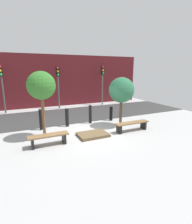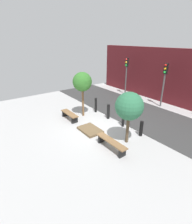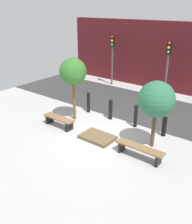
{
  "view_description": "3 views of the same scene",
  "coord_description": "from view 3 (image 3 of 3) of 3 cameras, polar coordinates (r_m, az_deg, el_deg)",
  "views": [
    {
      "loc": [
        -3.21,
        -7.81,
        3.11
      ],
      "look_at": [
        0.41,
        0.02,
        1.04
      ],
      "focal_mm": 28.0,
      "sensor_mm": 36.0,
      "label": 1
    },
    {
      "loc": [
        7.56,
        -5.65,
        5.09
      ],
      "look_at": [
        -0.26,
        0.11,
        0.97
      ],
      "focal_mm": 28.0,
      "sensor_mm": 36.0,
      "label": 2
    },
    {
      "loc": [
        5.74,
        -8.02,
        5.34
      ],
      "look_at": [
        -0.19,
        -0.38,
        1.15
      ],
      "focal_mm": 40.0,
      "sensor_mm": 36.0,
      "label": 3
    }
  ],
  "objects": [
    {
      "name": "ground_plane",
      "position": [
        11.21,
        1.95,
        -5.03
      ],
      "size": [
        18.0,
        18.0,
        0.0
      ],
      "primitive_type": "plane",
      "color": "#A5A5A5"
    },
    {
      "name": "road_strip",
      "position": [
        14.27,
        11.23,
        1.01
      ],
      "size": [
        18.0,
        4.38,
        0.01
      ],
      "primitive_type": "cube",
      "color": "#323232",
      "rests_on": "ground"
    },
    {
      "name": "building_facade",
      "position": [
        16.98,
        17.75,
        11.69
      ],
      "size": [
        16.2,
        0.5,
        4.4
      ],
      "primitive_type": "cube",
      "color": "#511419",
      "rests_on": "ground"
    },
    {
      "name": "bench_left",
      "position": [
        11.84,
        -8.47,
        -1.84
      ],
      "size": [
        1.67,
        0.44,
        0.47
      ],
      "rotation": [
        0.0,
        0.0,
        -0.0
      ],
      "color": "black",
      "rests_on": "ground"
    },
    {
      "name": "bench_right",
      "position": [
        9.55,
        9.91,
        -8.49
      ],
      "size": [
        1.91,
        0.4,
        0.48
      ],
      "rotation": [
        0.0,
        0.0,
        0.0
      ],
      "color": "black",
      "rests_on": "ground"
    },
    {
      "name": "planter_bed",
      "position": [
        10.82,
        0.34,
        -5.76
      ],
      "size": [
        1.44,
        1.0,
        0.13
      ],
      "primitive_type": "cube",
      "color": "brown",
      "rests_on": "ground"
    },
    {
      "name": "tree_behind_left_bench",
      "position": [
        11.86,
        -5.29,
        9.05
      ],
      "size": [
        1.28,
        1.28,
        3.08
      ],
      "color": "brown",
      "rests_on": "ground"
    },
    {
      "name": "tree_behind_right_bench",
      "position": [
        9.71,
        13.65,
        2.74
      ],
      "size": [
        1.41,
        1.41,
        2.74
      ],
      "color": "#4F3D2A",
      "rests_on": "ground"
    },
    {
      "name": "bollard_far_left",
      "position": [
        13.23,
        -1.75,
        2.19
      ],
      "size": [
        0.17,
        0.17,
        1.1
      ],
      "primitive_type": "cylinder",
      "color": "black",
      "rests_on": "ground"
    },
    {
      "name": "bollard_left",
      "position": [
        12.45,
        3.32,
        0.56
      ],
      "size": [
        0.2,
        0.2,
        1.02
      ],
      "primitive_type": "cylinder",
      "color": "black",
      "rests_on": "ground"
    },
    {
      "name": "bollard_center",
      "position": [
        11.76,
        9.04,
        -0.94
      ],
      "size": [
        0.17,
        0.17,
        1.09
      ],
      "primitive_type": "cylinder",
      "color": "black",
      "rests_on": "ground"
    },
    {
      "name": "bollard_right",
      "position": [
        11.27,
        15.32,
        -3.24
      ],
      "size": [
        0.2,
        0.2,
        0.88
      ],
      "primitive_type": "cylinder",
      "color": "black",
      "rests_on": "ground"
    },
    {
      "name": "traffic_light_west",
      "position": [
        17.64,
        3.77,
        13.78
      ],
      "size": [
        0.28,
        0.27,
        3.46
      ],
      "color": "#4C4C4C",
      "rests_on": "ground"
    },
    {
      "name": "traffic_light_mid_west",
      "position": [
        15.79,
        16.13,
        11.64
      ],
      "size": [
        0.28,
        0.27,
        3.39
      ],
      "color": "#525252",
      "rests_on": "ground"
    }
  ]
}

